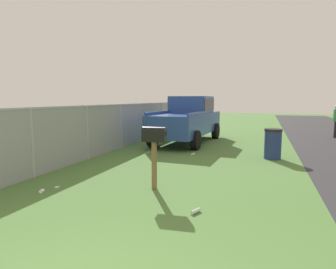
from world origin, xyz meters
TOP-DOWN VIEW (x-y plane):
  - mailbox at (4.42, 0.81)m, footprint 0.24×0.53m
  - pickup_truck at (11.49, 1.89)m, footprint 5.40×2.35m
  - trash_bin at (8.67, -1.71)m, footprint 0.56×0.56m
  - pedestrian at (15.18, -4.85)m, footprint 0.47×0.30m
  - fence_section at (9.04, 4.04)m, footprint 14.20×0.07m
  - litter_bottle_by_mailbox at (8.44, 0.93)m, footprint 0.23×0.09m
  - litter_bottle_near_hydrant at (3.39, -0.36)m, footprint 0.23×0.15m
  - litter_cup_midfield_b at (3.40, 2.96)m, footprint 0.12×0.10m
  - litter_wrapper_far_scatter at (3.85, 2.94)m, footprint 0.15×0.13m

SIDE VIEW (x-z plane):
  - litter_wrapper_far_scatter at x=3.85m, z-range 0.00..0.01m
  - litter_bottle_by_mailbox at x=8.44m, z-range 0.00..0.07m
  - litter_bottle_near_hydrant at x=3.39m, z-range 0.00..0.07m
  - litter_cup_midfield_b at x=3.40m, z-range 0.00..0.08m
  - trash_bin at x=8.67m, z-range 0.00..1.00m
  - fence_section at x=9.04m, z-range 0.07..1.84m
  - pedestrian at x=15.18m, z-range 0.13..1.82m
  - mailbox at x=4.42m, z-range 0.42..1.79m
  - pickup_truck at x=11.49m, z-range 0.06..2.15m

